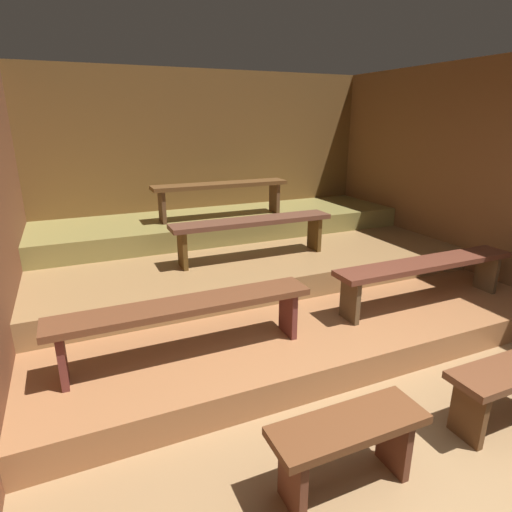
{
  "coord_description": "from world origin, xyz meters",
  "views": [
    {
      "loc": [
        -1.95,
        -1.12,
        2.1
      ],
      "look_at": [
        -0.1,
        3.07,
        0.6
      ],
      "focal_mm": 29.69,
      "sensor_mm": 36.0,
      "label": 1
    }
  ],
  "objects_px": {
    "bench_floor_right": "(508,382)",
    "bench_middle_center": "(253,226)",
    "bench_floor_left": "(348,439)",
    "bench_lower_left": "(186,312)",
    "bench_upper_center": "(221,189)",
    "bench_lower_right": "(426,268)"
  },
  "relations": [
    {
      "from": "bench_upper_center",
      "to": "bench_lower_right",
      "type": "bearing_deg",
      "value": -62.09
    },
    {
      "from": "bench_lower_left",
      "to": "bench_upper_center",
      "type": "height_order",
      "value": "bench_upper_center"
    },
    {
      "from": "bench_floor_left",
      "to": "bench_middle_center",
      "type": "xyz_separation_m",
      "value": [
        0.6,
        2.75,
        0.56
      ]
    },
    {
      "from": "bench_lower_right",
      "to": "bench_middle_center",
      "type": "distance_m",
      "value": 1.91
    },
    {
      "from": "bench_lower_left",
      "to": "bench_middle_center",
      "type": "height_order",
      "value": "bench_middle_center"
    },
    {
      "from": "bench_floor_right",
      "to": "bench_lower_right",
      "type": "xyz_separation_m",
      "value": [
        0.57,
        1.38,
        0.3
      ]
    },
    {
      "from": "bench_floor_left",
      "to": "bench_lower_left",
      "type": "xyz_separation_m",
      "value": [
        -0.57,
        1.38,
        0.3
      ]
    },
    {
      "from": "bench_floor_left",
      "to": "bench_lower_right",
      "type": "bearing_deg",
      "value": 35.81
    },
    {
      "from": "bench_floor_right",
      "to": "bench_middle_center",
      "type": "distance_m",
      "value": 2.9
    },
    {
      "from": "bench_floor_left",
      "to": "bench_lower_right",
      "type": "xyz_separation_m",
      "value": [
        1.91,
        1.38,
        0.3
      ]
    },
    {
      "from": "bench_upper_center",
      "to": "bench_floor_right",
      "type": "bearing_deg",
      "value": -79.12
    },
    {
      "from": "bench_lower_left",
      "to": "bench_floor_right",
      "type": "bearing_deg",
      "value": -35.81
    },
    {
      "from": "bench_lower_left",
      "to": "bench_middle_center",
      "type": "relative_size",
      "value": 1.08
    },
    {
      "from": "bench_floor_right",
      "to": "bench_upper_center",
      "type": "distance_m",
      "value": 4.01
    },
    {
      "from": "bench_floor_left",
      "to": "bench_floor_right",
      "type": "bearing_deg",
      "value": 0.0
    },
    {
      "from": "bench_lower_right",
      "to": "bench_middle_center",
      "type": "xyz_separation_m",
      "value": [
        -1.32,
        1.37,
        0.26
      ]
    },
    {
      "from": "bench_floor_left",
      "to": "bench_upper_center",
      "type": "distance_m",
      "value": 3.98
    },
    {
      "from": "bench_lower_right",
      "to": "bench_upper_center",
      "type": "bearing_deg",
      "value": 117.91
    },
    {
      "from": "bench_middle_center",
      "to": "bench_lower_right",
      "type": "bearing_deg",
      "value": -46.1
    },
    {
      "from": "bench_middle_center",
      "to": "bench_upper_center",
      "type": "xyz_separation_m",
      "value": [
        0.01,
        1.1,
        0.26
      ]
    },
    {
      "from": "bench_lower_right",
      "to": "bench_upper_center",
      "type": "distance_m",
      "value": 2.84
    },
    {
      "from": "bench_lower_right",
      "to": "bench_upper_center",
      "type": "height_order",
      "value": "bench_upper_center"
    }
  ]
}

